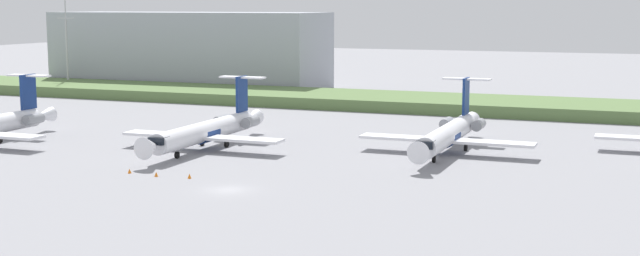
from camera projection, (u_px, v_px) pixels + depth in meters
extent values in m
plane|color=gray|center=(329.00, 146.00, 117.31)|extent=(500.00, 500.00, 0.00)
cube|color=#597542|center=(418.00, 102.00, 160.53)|extent=(320.00, 20.00, 2.13)
cone|color=white|center=(43.00, 116.00, 130.52)|extent=(2.30, 4.00, 2.29)
cube|color=white|center=(5.00, 136.00, 114.66)|extent=(11.00, 3.20, 0.36)
cube|color=navy|center=(28.00, 92.00, 127.19)|extent=(0.36, 3.20, 5.20)
cube|color=white|center=(29.00, 76.00, 127.12)|extent=(6.80, 1.80, 0.24)
cylinder|color=gray|center=(9.00, 118.00, 126.88)|extent=(1.50, 3.40, 1.50)
cylinder|color=gray|center=(34.00, 119.00, 125.26)|extent=(1.50, 3.40, 1.50)
cylinder|color=black|center=(0.00, 141.00, 119.43)|extent=(0.35, 0.90, 0.90)
cylinder|color=white|center=(205.00, 131.00, 114.51)|extent=(2.70, 24.00, 2.70)
cone|color=white|center=(150.00, 147.00, 102.06)|extent=(2.70, 3.00, 2.70)
cone|color=white|center=(251.00, 118.00, 127.42)|extent=(2.29, 4.00, 2.29)
cube|color=black|center=(159.00, 141.00, 103.75)|extent=(2.03, 1.80, 0.90)
cylinder|color=navy|center=(205.00, 132.00, 114.53)|extent=(2.76, 3.60, 2.76)
cube|color=white|center=(163.00, 134.00, 115.80)|extent=(11.00, 3.20, 0.36)
cube|color=white|center=(242.00, 139.00, 111.55)|extent=(11.00, 3.20, 0.36)
cube|color=navy|center=(242.00, 94.00, 124.09)|extent=(0.36, 3.20, 5.20)
cube|color=white|center=(242.00, 77.00, 124.02)|extent=(6.80, 1.80, 0.24)
cylinder|color=gray|center=(223.00, 120.00, 123.78)|extent=(1.50, 3.40, 1.50)
cylinder|color=gray|center=(251.00, 122.00, 122.16)|extent=(1.50, 3.40, 1.50)
cylinder|color=gray|center=(177.00, 151.00, 107.86)|extent=(0.20, 0.20, 0.65)
cylinder|color=black|center=(177.00, 155.00, 107.94)|extent=(0.30, 0.90, 0.90)
cylinder|color=black|center=(202.00, 143.00, 117.69)|extent=(0.35, 0.90, 0.90)
cylinder|color=black|center=(227.00, 144.00, 116.33)|extent=(0.35, 0.90, 0.90)
cylinder|color=white|center=(448.00, 135.00, 111.65)|extent=(2.70, 24.00, 2.70)
cone|color=white|center=(422.00, 151.00, 99.20)|extent=(2.70, 3.00, 2.70)
cone|color=white|center=(469.00, 121.00, 124.56)|extent=(2.30, 4.00, 2.29)
cube|color=black|center=(426.00, 144.00, 100.88)|extent=(2.02, 1.80, 0.90)
cylinder|color=navy|center=(448.00, 136.00, 111.67)|extent=(2.76, 3.60, 2.76)
cube|color=white|center=(402.00, 138.00, 112.93)|extent=(11.00, 3.20, 0.36)
cube|color=white|center=(492.00, 143.00, 108.69)|extent=(11.00, 3.20, 0.36)
cube|color=navy|center=(466.00, 96.00, 121.23)|extent=(0.36, 3.20, 5.20)
cube|color=white|center=(467.00, 79.00, 121.16)|extent=(6.80, 1.80, 0.24)
cylinder|color=gray|center=(447.00, 123.00, 120.91)|extent=(1.50, 3.40, 1.50)
cylinder|color=gray|center=(479.00, 125.00, 119.29)|extent=(1.50, 3.40, 1.50)
cylinder|color=gray|center=(434.00, 155.00, 104.99)|extent=(0.20, 0.20, 0.65)
cylinder|color=black|center=(434.00, 159.00, 105.07)|extent=(0.30, 0.90, 0.90)
cylinder|color=black|center=(438.00, 146.00, 114.83)|extent=(0.35, 0.90, 0.90)
cylinder|color=black|center=(466.00, 148.00, 113.46)|extent=(0.35, 0.90, 0.90)
cube|color=white|center=(639.00, 138.00, 112.35)|extent=(11.00, 3.20, 0.36)
cylinder|color=#B2B2B7|center=(67.00, 55.00, 195.79)|extent=(0.50, 0.50, 15.78)
cylinder|color=#B2B2B7|center=(65.00, 1.00, 194.06)|extent=(0.28, 0.28, 8.50)
cube|color=#B2B2B7|center=(66.00, 18.00, 194.61)|extent=(4.40, 0.20, 0.20)
cube|color=#9EA3AD|center=(189.00, 50.00, 200.62)|extent=(64.66, 20.90, 17.47)
cone|color=orange|center=(130.00, 171.00, 98.53)|extent=(0.44, 0.44, 0.55)
cone|color=orange|center=(156.00, 174.00, 96.66)|extent=(0.44, 0.44, 0.55)
cone|color=orange|center=(189.00, 176.00, 95.59)|extent=(0.44, 0.44, 0.55)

